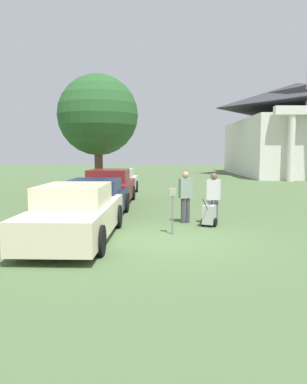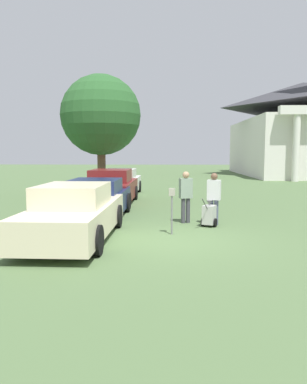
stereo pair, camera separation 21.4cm
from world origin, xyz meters
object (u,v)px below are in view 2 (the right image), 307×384
object	(u,v)px
parked_car_white	(120,183)
church	(303,124)
person_supervisor	(214,195)
parked_car_navy	(96,200)
parked_car_cream	(75,214)
person_worker	(186,194)
equipment_cart	(209,215)
parking_meter	(172,202)
parked_car_maroon	(111,188)

from	to	relation	value
parked_car_white	church	world-z (taller)	church
church	person_supervisor	bearing A→B (deg)	-115.10
parked_car_navy	parked_car_white	distance (m)	7.33
parked_car_navy	person_supervisor	bearing A→B (deg)	-12.71
parked_car_cream	church	bearing A→B (deg)	61.54
person_worker	church	size ratio (longest dim) A/B	0.07
person_supervisor	equipment_cart	distance (m)	0.68
parking_meter	person_supervisor	distance (m)	2.05
parked_car_navy	person_supervisor	world-z (taller)	person_supervisor
parked_car_cream	parking_meter	distance (m)	2.74
parked_car_navy	parked_car_maroon	bearing A→B (deg)	91.41
person_supervisor	church	distance (m)	29.57
parking_meter	parked_car_cream	bearing A→B (deg)	-165.89
parked_car_cream	church	size ratio (longest dim) A/B	0.22
parked_car_maroon	church	xyz separation A→B (m)	(16.46, 21.62, 4.47)
parked_car_navy	person_worker	distance (m)	3.24
parked_car_maroon	person_worker	bearing A→B (deg)	-54.10
person_worker	person_supervisor	bearing A→B (deg)	144.12
parked_car_navy	parking_meter	size ratio (longest dim) A/B	3.61
parked_car_white	parking_meter	bearing A→B (deg)	-73.55
parked_car_cream	parked_car_navy	distance (m)	3.18
parking_meter	parked_car_maroon	bearing A→B (deg)	112.52
parked_car_maroon	parking_meter	size ratio (longest dim) A/B	3.60
equipment_cart	church	distance (m)	30.00
parked_car_cream	person_supervisor	distance (m)	4.60
parked_car_navy	parking_meter	bearing A→B (deg)	-42.18
parked_car_maroon	parking_meter	xyz separation A→B (m)	(2.65, -6.38, 0.21)
parked_car_navy	parked_car_white	world-z (taller)	parked_car_white
equipment_cart	parked_car_cream	bearing A→B (deg)	-130.61
parked_car_maroon	person_worker	size ratio (longest dim) A/B	2.80
parked_car_white	person_worker	xyz separation A→B (m)	(3.15, -8.05, 0.31)
parking_meter	church	xyz separation A→B (m)	(13.82, 28.00, 4.26)
parked_car_navy	church	distance (m)	30.67
parked_car_cream	parked_car_maroon	size ratio (longest dim) A/B	1.09
parked_car_white	equipment_cart	world-z (taller)	parked_car_white
parked_car_cream	parked_car_maroon	distance (m)	7.05
person_worker	person_supervisor	distance (m)	0.95
church	parked_car_navy	bearing A→B (deg)	-122.87
parking_meter	person_supervisor	bearing A→B (deg)	46.95
parked_car_cream	parked_car_white	bearing A→B (deg)	91.41
parked_car_cream	parked_car_navy	bearing A→B (deg)	91.40
parked_car_white	parking_meter	size ratio (longest dim) A/B	3.89
person_supervisor	parked_car_navy	bearing A→B (deg)	6.18
parking_meter	church	size ratio (longest dim) A/B	0.06
church	equipment_cart	bearing A→B (deg)	-115.17
parked_car_navy	parked_car_white	bearing A→B (deg)	91.41
parked_car_navy	parked_car_white	xyz separation A→B (m)	(-0.00, 7.33, -0.00)
church	parked_car_maroon	bearing A→B (deg)	-127.29
parked_car_navy	person_worker	world-z (taller)	person_worker
parked_car_maroon	parking_meter	world-z (taller)	parked_car_maroon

